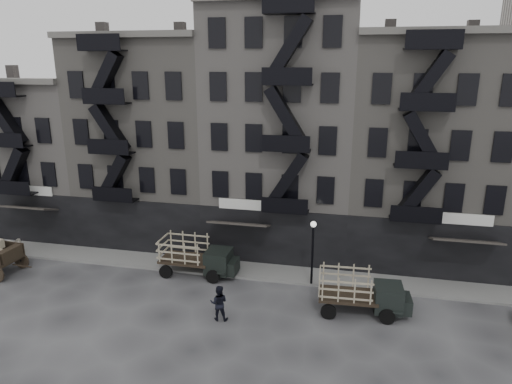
% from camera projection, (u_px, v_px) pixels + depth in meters
% --- Properties ---
extents(ground, '(140.00, 140.00, 0.00)m').
position_uv_depth(ground, '(256.00, 301.00, 26.77)').
color(ground, '#38383A').
rests_on(ground, ground).
extents(sidewalk, '(55.00, 2.50, 0.15)m').
position_uv_depth(sidewalk, '(268.00, 272.00, 30.27)').
color(sidewalk, slate).
rests_on(sidewalk, ground).
extents(building_west, '(10.00, 11.35, 13.20)m').
position_uv_depth(building_west, '(49.00, 154.00, 38.38)').
color(building_west, gray).
rests_on(building_west, ground).
extents(building_midwest, '(10.00, 11.35, 16.20)m').
position_uv_depth(building_midwest, '(158.00, 140.00, 35.92)').
color(building_midwest, gray).
rests_on(building_midwest, ground).
extents(building_center, '(10.00, 11.35, 18.20)m').
position_uv_depth(building_center, '(284.00, 132.00, 33.61)').
color(building_center, gray).
rests_on(building_center, ground).
extents(building_mideast, '(10.00, 11.35, 16.20)m').
position_uv_depth(building_mideast, '(425.00, 151.00, 31.87)').
color(building_mideast, gray).
rests_on(building_mideast, ground).
extents(lamp_post, '(0.36, 0.36, 4.28)m').
position_uv_depth(lamp_post, '(313.00, 244.00, 27.83)').
color(lamp_post, black).
rests_on(lamp_post, ground).
extents(horse, '(1.78, 0.94, 1.45)m').
position_uv_depth(horse, '(12.00, 247.00, 32.74)').
color(horse, silver).
rests_on(horse, ground).
extents(stake_truck_west, '(5.13, 2.19, 2.56)m').
position_uv_depth(stake_truck_west, '(196.00, 254.00, 29.72)').
color(stake_truck_west, black).
rests_on(stake_truck_west, ground).
extents(stake_truck_east, '(5.06, 2.27, 2.49)m').
position_uv_depth(stake_truck_east, '(361.00, 290.00, 25.17)').
color(stake_truck_east, black).
rests_on(stake_truck_east, ground).
extents(pedestrian_mid, '(1.06, 0.88, 2.00)m').
position_uv_depth(pedestrian_mid, '(219.00, 303.00, 24.62)').
color(pedestrian_mid, black).
rests_on(pedestrian_mid, ground).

